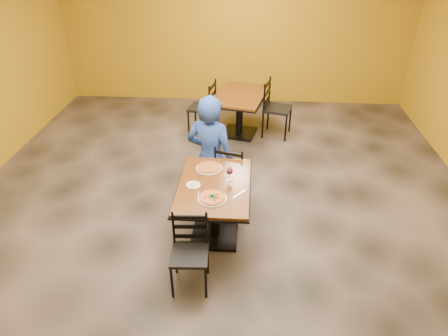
# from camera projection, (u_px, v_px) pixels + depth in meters

# --- Properties ---
(floor) EXTENTS (7.00, 8.00, 0.01)m
(floor) POSITION_uv_depth(u_px,v_px,m) (218.00, 211.00, 5.34)
(floor) COLOR black
(floor) RESTS_ON ground
(wall_back) EXTENTS (7.00, 0.01, 3.00)m
(wall_back) POSITION_uv_depth(u_px,v_px,m) (235.00, 28.00, 7.99)
(wall_back) COLOR #B28013
(wall_back) RESTS_ON ground
(table_main) EXTENTS (0.83, 1.23, 0.75)m
(table_main) POSITION_uv_depth(u_px,v_px,m) (214.00, 198.00, 4.63)
(table_main) COLOR brown
(table_main) RESTS_ON floor
(table_second) EXTENTS (1.10, 1.41, 0.75)m
(table_second) POSITION_uv_depth(u_px,v_px,m) (240.00, 105.00, 7.05)
(table_second) COLOR brown
(table_second) RESTS_ON floor
(chair_main_near) EXTENTS (0.39, 0.39, 0.83)m
(chair_main_near) POSITION_uv_depth(u_px,v_px,m) (189.00, 255.00, 4.03)
(chair_main_near) COLOR black
(chair_main_near) RESTS_ON floor
(chair_main_far) EXTENTS (0.47, 0.47, 0.86)m
(chair_main_far) POSITION_uv_depth(u_px,v_px,m) (232.00, 172.00, 5.37)
(chair_main_far) COLOR black
(chair_main_far) RESTS_ON floor
(chair_second_left) EXTENTS (0.51, 0.51, 0.96)m
(chair_second_left) POSITION_uv_depth(u_px,v_px,m) (202.00, 108.00, 7.13)
(chair_second_left) COLOR black
(chair_second_left) RESTS_ON floor
(chair_second_right) EXTENTS (0.55, 0.55, 1.00)m
(chair_second_right) POSITION_uv_depth(u_px,v_px,m) (278.00, 109.00, 7.04)
(chair_second_right) COLOR black
(chair_second_right) RESTS_ON floor
(diner) EXTENTS (0.78, 0.62, 1.42)m
(diner) POSITION_uv_depth(u_px,v_px,m) (210.00, 145.00, 5.42)
(diner) COLOR navy
(diner) RESTS_ON floor
(plate_main) EXTENTS (0.31, 0.31, 0.01)m
(plate_main) POSITION_uv_depth(u_px,v_px,m) (212.00, 199.00, 4.28)
(plate_main) COLOR white
(plate_main) RESTS_ON table_main
(pizza_main) EXTENTS (0.28, 0.28, 0.02)m
(pizza_main) POSITION_uv_depth(u_px,v_px,m) (212.00, 197.00, 4.27)
(pizza_main) COLOR #970E0A
(pizza_main) RESTS_ON plate_main
(plate_far) EXTENTS (0.31, 0.31, 0.01)m
(plate_far) POSITION_uv_depth(u_px,v_px,m) (209.00, 168.00, 4.82)
(plate_far) COLOR white
(plate_far) RESTS_ON table_main
(pizza_far) EXTENTS (0.28, 0.28, 0.02)m
(pizza_far) POSITION_uv_depth(u_px,v_px,m) (209.00, 167.00, 4.81)
(pizza_far) COLOR #C96B26
(pizza_far) RESTS_ON plate_far
(side_plate) EXTENTS (0.16, 0.16, 0.01)m
(side_plate) POSITION_uv_depth(u_px,v_px,m) (193.00, 185.00, 4.51)
(side_plate) COLOR white
(side_plate) RESTS_ON table_main
(dip) EXTENTS (0.09, 0.09, 0.01)m
(dip) POSITION_uv_depth(u_px,v_px,m) (193.00, 184.00, 4.50)
(dip) COLOR tan
(dip) RESTS_ON side_plate
(wine_glass) EXTENTS (0.08, 0.08, 0.18)m
(wine_glass) POSITION_uv_depth(u_px,v_px,m) (230.00, 173.00, 4.56)
(wine_glass) COLOR white
(wine_glass) RESTS_ON table_main
(fork) EXTENTS (0.03, 0.19, 0.00)m
(fork) POSITION_uv_depth(u_px,v_px,m) (198.00, 196.00, 4.33)
(fork) COLOR silver
(fork) RESTS_ON table_main
(knife) EXTENTS (0.15, 0.17, 0.00)m
(knife) POSITION_uv_depth(u_px,v_px,m) (239.00, 194.00, 4.36)
(knife) COLOR silver
(knife) RESTS_ON table_main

